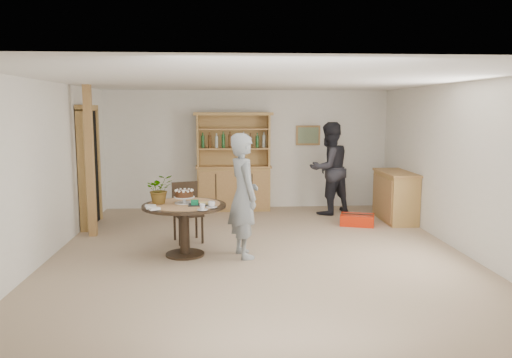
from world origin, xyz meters
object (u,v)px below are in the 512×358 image
object	(u,v)px
red_suitcase	(357,220)
teen_boy	(244,196)
hutch	(234,177)
dining_chair	(187,208)
adult_person	(329,168)
dining_table	(184,214)
sideboard	(396,196)

from	to	relation	value
red_suitcase	teen_boy	bearing A→B (deg)	-122.42
hutch	dining_chair	distance (m)	2.58
adult_person	teen_boy	bearing A→B (deg)	28.83
dining_table	adult_person	distance (m)	3.84
dining_table	dining_chair	xyz separation A→B (m)	(-0.02, 0.83, -0.07)
sideboard	red_suitcase	bearing A→B (deg)	-157.76
teen_boy	adult_person	distance (m)	3.37
hutch	teen_boy	size ratio (longest dim) A/B	1.15
sideboard	dining_chair	size ratio (longest dim) A/B	1.33
hutch	adult_person	bearing A→B (deg)	-15.97
dining_chair	dining_table	bearing A→B (deg)	-106.40
adult_person	hutch	bearing A→B (deg)	-44.21
sideboard	teen_boy	world-z (taller)	teen_boy
teen_boy	adult_person	xyz separation A→B (m)	(1.83, 2.83, 0.04)
hutch	red_suitcase	world-z (taller)	hutch
dining_chair	red_suitcase	bearing A→B (deg)	-2.06
teen_boy	adult_person	bearing A→B (deg)	-48.96
dining_table	adult_person	xyz separation A→B (m)	(2.68, 2.73, 0.32)
sideboard	hutch	bearing A→B (deg)	157.79
dining_table	red_suitcase	xyz separation A→B (m)	(3.00, 1.70, -0.50)
dining_chair	red_suitcase	xyz separation A→B (m)	(3.03, 0.87, -0.43)
red_suitcase	dining_chair	bearing A→B (deg)	-146.22
dining_table	adult_person	bearing A→B (deg)	45.48
hutch	adult_person	xyz separation A→B (m)	(1.90, -0.54, 0.24)
dining_chair	teen_boy	distance (m)	1.32
hutch	dining_chair	bearing A→B (deg)	-108.20
hutch	teen_boy	bearing A→B (deg)	-88.81
teen_boy	red_suitcase	xyz separation A→B (m)	(2.15, 1.80, -0.79)
dining_table	adult_person	world-z (taller)	adult_person
hutch	adult_person	world-z (taller)	hutch
teen_boy	dining_chair	bearing A→B (deg)	27.36
hutch	sideboard	bearing A→B (deg)	-22.21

